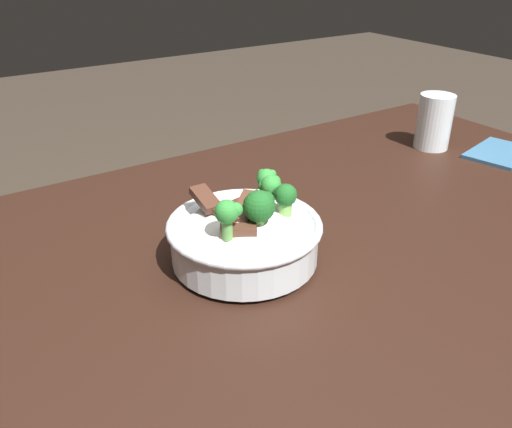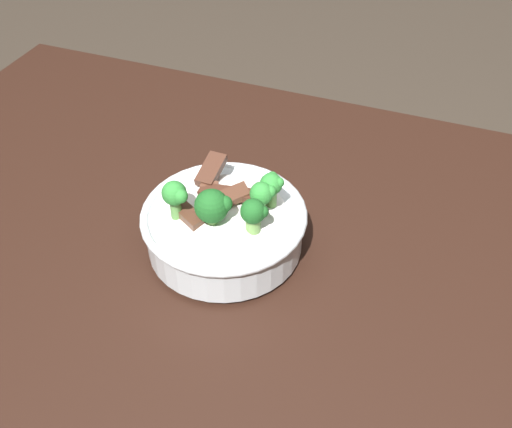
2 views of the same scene
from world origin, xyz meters
name	(u,v)px [view 2 (image 2 of 2)]	position (x,y,z in m)	size (l,w,h in m)	color
dining_table	(275,358)	(0.00, 0.00, 0.66)	(1.53, 1.10, 0.75)	black
rice_bowl	(224,223)	(-0.11, 0.10, 0.80)	(0.23, 0.23, 0.14)	silver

